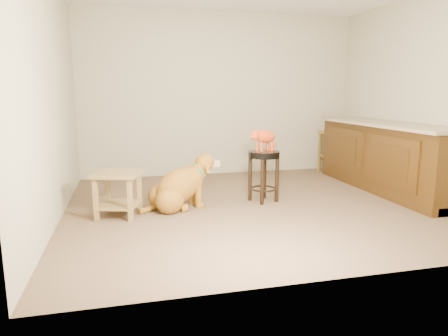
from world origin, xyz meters
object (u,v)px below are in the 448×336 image
object	(u,v)px
wood_stool	(333,151)
side_table	(118,187)
padded_stool	(264,166)
golden_retriever	(179,188)
tabby_kitten	(263,137)

from	to	relation	value
wood_stool	side_table	distance (m)	3.86
padded_stool	golden_retriever	xyz separation A→B (m)	(-1.06, -0.07, -0.20)
golden_retriever	padded_stool	bearing A→B (deg)	-12.25
wood_stool	tabby_kitten	xyz separation A→B (m)	(-1.75, -1.46, 0.44)
padded_stool	side_table	xyz separation A→B (m)	(-1.74, -0.20, -0.12)
wood_stool	side_table	size ratio (longest dim) A/B	1.17
tabby_kitten	padded_stool	bearing A→B (deg)	-5.72
padded_stool	golden_retriever	world-z (taller)	padded_stool
wood_stool	side_table	xyz separation A→B (m)	(-3.48, -1.66, -0.04)
wood_stool	golden_retriever	size ratio (longest dim) A/B	0.68
wood_stool	padded_stool	bearing A→B (deg)	-140.08
tabby_kitten	wood_stool	bearing A→B (deg)	18.88
padded_stool	side_table	size ratio (longest dim) A/B	1.06
side_table	wood_stool	bearing A→B (deg)	25.49
golden_retriever	wood_stool	bearing A→B (deg)	12.46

